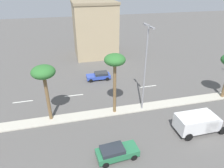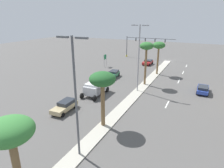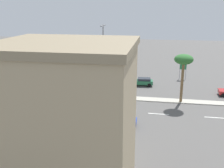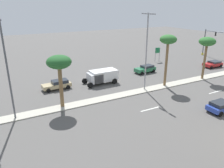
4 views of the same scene
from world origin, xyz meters
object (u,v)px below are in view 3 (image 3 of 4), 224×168
(commercial_building, at_px, (68,125))
(sedan_blue_right, at_px, (118,120))
(palm_tree_rear, at_px, (184,61))
(sedan_green_inboard, at_px, (142,81))
(box_truck, at_px, (85,79))
(sedan_tan_leading, at_px, (51,78))
(palm_tree_near, at_px, (128,54))
(street_lamp_far, at_px, (103,56))
(palm_tree_front, at_px, (26,59))
(directional_road_sign, at_px, (183,68))

(commercial_building, xyz_separation_m, sedan_blue_right, (13.03, -1.69, -5.20))
(palm_tree_rear, height_order, sedan_green_inboard, palm_tree_rear)
(box_truck, bearing_deg, sedan_tan_leading, 82.90)
(palm_tree_near, xyz_separation_m, sedan_green_inboard, (7.57, -1.80, -6.31))
(palm_tree_near, xyz_separation_m, street_lamp_far, (0.19, 3.84, -0.45))
(commercial_building, height_order, palm_tree_front, commercial_building)
(directional_road_sign, xyz_separation_m, sedan_blue_right, (-23.83, 9.34, -1.54))
(palm_tree_near, distance_m, sedan_tan_leading, 18.13)
(sedan_green_inboard, bearing_deg, directional_road_sign, -52.27)
(commercial_building, height_order, sedan_tan_leading, commercial_building)
(directional_road_sign, height_order, palm_tree_near, palm_tree_near)
(directional_road_sign, distance_m, palm_tree_front, 29.66)
(palm_tree_rear, height_order, box_truck, palm_tree_rear)
(palm_tree_front, bearing_deg, sedan_tan_leading, -10.25)
(palm_tree_rear, bearing_deg, sedan_green_inboard, 38.71)
(commercial_building, bearing_deg, palm_tree_front, 32.95)
(commercial_building, height_order, box_truck, commercial_building)
(street_lamp_far, bearing_deg, sedan_blue_right, -159.21)
(directional_road_sign, height_order, commercial_building, commercial_building)
(directional_road_sign, xyz_separation_m, sedan_tan_leading, (-6.69, 25.05, -1.51))
(palm_tree_near, height_order, sedan_tan_leading, palm_tree_near)
(commercial_building, bearing_deg, directional_road_sign, -16.65)
(street_lamp_far, relative_size, sedan_blue_right, 2.70)
(palm_tree_near, bearing_deg, street_lamp_far, 87.15)
(sedan_blue_right, xyz_separation_m, box_truck, (16.26, 8.61, 0.54))
(sedan_blue_right, height_order, sedan_green_inboard, sedan_green_inboard)
(sedan_tan_leading, bearing_deg, commercial_building, -155.08)
(sedan_green_inboard, bearing_deg, street_lamp_far, 142.66)
(palm_tree_rear, bearing_deg, directional_road_sign, -5.20)
(palm_tree_front, xyz_separation_m, sedan_tan_leading, (6.68, -1.21, -4.95))
(box_truck, bearing_deg, commercial_building, -166.70)
(palm_tree_rear, distance_m, box_truck, 18.56)
(directional_road_sign, xyz_separation_m, street_lamp_far, (-13.33, 13.32, 4.35))
(directional_road_sign, relative_size, commercial_building, 0.27)
(street_lamp_far, bearing_deg, palm_tree_rear, -92.97)
(directional_road_sign, height_order, box_truck, directional_road_sign)
(palm_tree_near, xyz_separation_m, box_truck, (5.95, 8.46, -5.80))
(sedan_blue_right, bearing_deg, commercial_building, 172.63)
(commercial_building, relative_size, sedan_blue_right, 2.84)
(sedan_blue_right, xyz_separation_m, sedan_green_inboard, (17.89, -1.65, 0.03))
(commercial_building, bearing_deg, sedan_blue_right, -7.37)
(palm_tree_near, relative_size, sedan_tan_leading, 1.83)
(palm_tree_near, bearing_deg, palm_tree_rear, -93.03)
(sedan_blue_right, bearing_deg, palm_tree_near, 0.84)
(sedan_tan_leading, bearing_deg, palm_tree_rear, -107.00)
(palm_tree_front, height_order, sedan_tan_leading, palm_tree_front)
(palm_tree_rear, bearing_deg, palm_tree_front, 88.64)
(palm_tree_front, xyz_separation_m, sedan_green_inboard, (7.42, -18.57, -4.95))
(directional_road_sign, bearing_deg, street_lamp_far, 135.02)
(directional_road_sign, xyz_separation_m, sedan_green_inboard, (-5.95, 7.69, -1.50))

